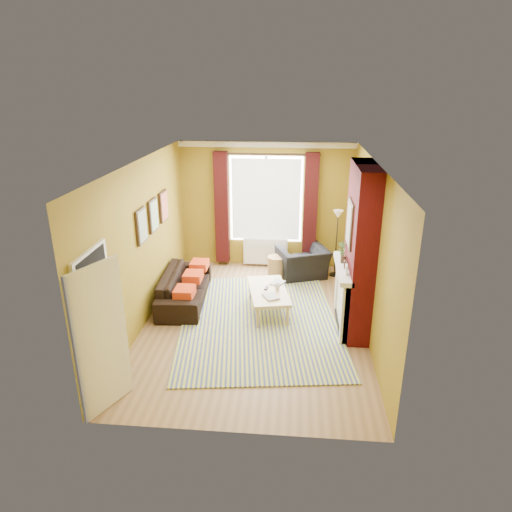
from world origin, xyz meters
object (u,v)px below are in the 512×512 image
at_px(coffee_table, 268,292).
at_px(floor_lamp, 337,225).
at_px(armchair, 302,263).
at_px(wicker_stool, 277,267).
at_px(sofa, 185,287).

distance_m(coffee_table, floor_lamp, 2.38).
xyz_separation_m(armchair, wicker_stool, (-0.55, -0.11, -0.09)).
height_order(sofa, floor_lamp, floor_lamp).
height_order(sofa, coffee_table, sofa).
distance_m(armchair, coffee_table, 1.79).
height_order(sofa, armchair, armchair).
bearing_deg(armchair, sofa, 10.49).
relative_size(wicker_stool, floor_lamp, 0.34).
relative_size(sofa, floor_lamp, 1.37).
bearing_deg(coffee_table, floor_lamp, 42.15).
distance_m(sofa, floor_lamp, 3.44).
xyz_separation_m(coffee_table, floor_lamp, (1.34, 1.81, 0.77)).
relative_size(armchair, wicker_stool, 2.02).
height_order(armchair, floor_lamp, floor_lamp).
height_order(coffee_table, floor_lamp, floor_lamp).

